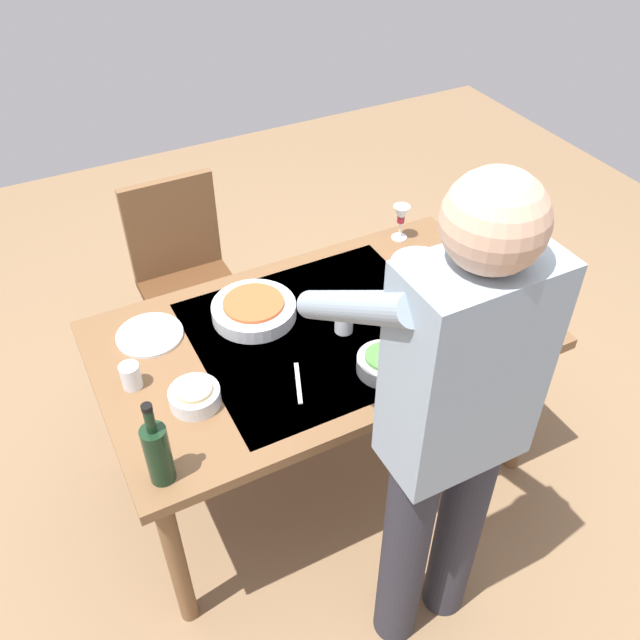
# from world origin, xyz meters

# --- Properties ---
(ground_plane) EXTENTS (6.00, 6.00, 0.00)m
(ground_plane) POSITION_xyz_m (0.00, 0.00, 0.00)
(ground_plane) COLOR #846647
(dining_table) EXTENTS (1.54, 0.89, 0.72)m
(dining_table) POSITION_xyz_m (0.00, 0.00, 0.65)
(dining_table) COLOR brown
(dining_table) RESTS_ON ground_plane
(chair_near) EXTENTS (0.40, 0.40, 0.91)m
(chair_near) POSITION_xyz_m (0.24, -0.83, 0.53)
(chair_near) COLOR #523019
(chair_near) RESTS_ON ground_plane
(person_server) EXTENTS (0.42, 0.61, 1.69)m
(person_server) POSITION_xyz_m (-0.01, 0.71, 0.96)
(person_server) COLOR #2D2D38
(person_server) RESTS_ON ground_plane
(wine_bottle) EXTENTS (0.07, 0.07, 0.30)m
(wine_bottle) POSITION_xyz_m (0.67, 0.35, 0.83)
(wine_bottle) COLOR black
(wine_bottle) RESTS_ON dining_table
(wine_glass_left) EXTENTS (0.07, 0.07, 0.15)m
(wine_glass_left) POSITION_xyz_m (-0.32, -0.02, 0.83)
(wine_glass_left) COLOR white
(wine_glass_left) RESTS_ON dining_table
(wine_glass_right) EXTENTS (0.07, 0.07, 0.15)m
(wine_glass_right) POSITION_xyz_m (-0.56, -0.37, 0.83)
(wine_glass_right) COLOR white
(wine_glass_right) RESTS_ON dining_table
(water_cup_near_left) EXTENTS (0.07, 0.07, 0.10)m
(water_cup_near_left) POSITION_xyz_m (-0.28, 0.21, 0.77)
(water_cup_near_left) COLOR silver
(water_cup_near_left) RESTS_ON dining_table
(water_cup_near_right) EXTENTS (0.06, 0.06, 0.09)m
(water_cup_near_right) POSITION_xyz_m (0.65, -0.04, 0.77)
(water_cup_near_right) COLOR silver
(water_cup_near_right) RESTS_ON dining_table
(water_cup_far_left) EXTENTS (0.06, 0.06, 0.10)m
(water_cup_far_left) POSITION_xyz_m (-0.07, 0.03, 0.78)
(water_cup_far_left) COLOR silver
(water_cup_far_left) RESTS_ON dining_table
(serving_bowl_pasta) EXTENTS (0.30, 0.30, 0.07)m
(serving_bowl_pasta) POSITION_xyz_m (0.17, -0.18, 0.76)
(serving_bowl_pasta) COLOR silver
(serving_bowl_pasta) RESTS_ON dining_table
(side_bowl_salad) EXTENTS (0.18, 0.18, 0.07)m
(side_bowl_salad) POSITION_xyz_m (-0.10, 0.27, 0.76)
(side_bowl_salad) COLOR silver
(side_bowl_salad) RESTS_ON dining_table
(side_bowl_bread) EXTENTS (0.16, 0.16, 0.07)m
(side_bowl_bread) POSITION_xyz_m (0.50, 0.12, 0.76)
(side_bowl_bread) COLOR silver
(side_bowl_bread) RESTS_ON dining_table
(dinner_plate_near) EXTENTS (0.23, 0.23, 0.01)m
(dinner_plate_near) POSITION_xyz_m (0.54, -0.24, 0.73)
(dinner_plate_near) COLOR silver
(dinner_plate_near) RESTS_ON dining_table
(dinner_plate_far) EXTENTS (0.23, 0.23, 0.01)m
(dinner_plate_far) POSITION_xyz_m (-0.53, -0.17, 0.73)
(dinner_plate_far) COLOR silver
(dinner_plate_far) RESTS_ON dining_table
(table_fork) EXTENTS (0.08, 0.17, 0.00)m
(table_fork) POSITION_xyz_m (0.18, 0.19, 0.73)
(table_fork) COLOR silver
(table_fork) RESTS_ON dining_table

